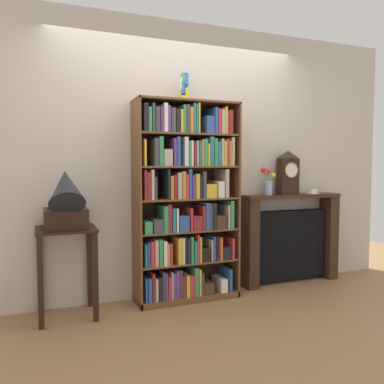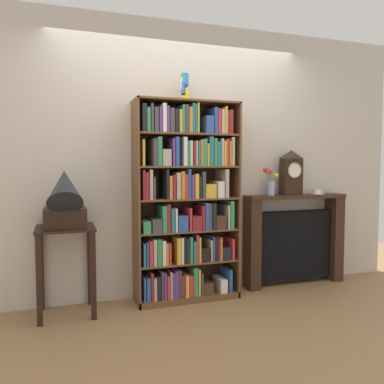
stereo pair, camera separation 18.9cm
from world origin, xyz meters
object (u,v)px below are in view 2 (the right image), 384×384
at_px(bookshelf, 185,204).
at_px(teacup_with_saucer, 317,192).
at_px(fireplace_mantel, 294,240).
at_px(mantel_clock, 291,173).
at_px(flower_vase, 271,183).
at_px(cup_stack, 184,88).
at_px(gramophone, 65,200).
at_px(side_table_left, 66,252).

distance_m(bookshelf, teacup_with_saucer, 1.55).
bearing_deg(bookshelf, fireplace_mantel, 4.30).
distance_m(fireplace_mantel, mantel_clock, 0.74).
xyz_separation_m(mantel_clock, flower_vase, (-0.25, -0.00, -0.10)).
distance_m(cup_stack, teacup_with_saucer, 1.85).
bearing_deg(flower_vase, cup_stack, -178.81).
relative_size(cup_stack, gramophone, 0.46).
distance_m(gramophone, mantel_clock, 2.32).
bearing_deg(side_table_left, fireplace_mantel, 3.21).
bearing_deg(mantel_clock, fireplace_mantel, 19.26).
height_order(bookshelf, mantel_clock, bookshelf).
xyz_separation_m(gramophone, mantel_clock, (2.31, 0.18, 0.21)).
bearing_deg(mantel_clock, flower_vase, -179.78).
relative_size(side_table_left, fireplace_mantel, 0.67).
relative_size(bookshelf, mantel_clock, 3.99).
relative_size(side_table_left, gramophone, 1.32).
height_order(side_table_left, gramophone, gramophone).
xyz_separation_m(gramophone, flower_vase, (2.06, 0.18, 0.10)).
bearing_deg(teacup_with_saucer, gramophone, -175.97).
bearing_deg(gramophone, side_table_left, 90.00).
xyz_separation_m(flower_vase, teacup_with_saucer, (0.58, 0.00, -0.11)).
height_order(fireplace_mantel, mantel_clock, mantel_clock).
xyz_separation_m(bookshelf, side_table_left, (-1.10, -0.04, -0.38)).
xyz_separation_m(bookshelf, mantel_clock, (1.21, 0.07, 0.29)).
distance_m(bookshelf, mantel_clock, 1.25).
bearing_deg(flower_vase, mantel_clock, 0.22).
height_order(bookshelf, flower_vase, bookshelf).
distance_m(gramophone, flower_vase, 2.07).
bearing_deg(gramophone, flower_vase, 5.08).
bearing_deg(bookshelf, side_table_left, -178.05).
bearing_deg(gramophone, fireplace_mantel, 4.94).
bearing_deg(teacup_with_saucer, bookshelf, -177.15).
distance_m(cup_stack, flower_vase, 1.33).
relative_size(fireplace_mantel, mantel_clock, 2.42).
height_order(fireplace_mantel, teacup_with_saucer, teacup_with_saucer).
xyz_separation_m(bookshelf, teacup_with_saucer, (1.55, 0.08, 0.08)).
height_order(cup_stack, mantel_clock, cup_stack).
bearing_deg(teacup_with_saucer, mantel_clock, -179.60).
distance_m(side_table_left, mantel_clock, 2.41).
bearing_deg(side_table_left, flower_vase, 3.09).
distance_m(bookshelf, gramophone, 1.11).
relative_size(side_table_left, flower_vase, 2.61).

